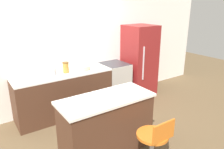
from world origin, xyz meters
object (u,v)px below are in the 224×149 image
object	(u,v)px
refrigerator	(139,61)
oven_range	(115,82)
stool_chair	(153,145)
kettle	(52,71)
mixing_bowl	(83,68)

from	to	relation	value
refrigerator	oven_range	bearing A→B (deg)	178.02
oven_range	stool_chair	distance (m)	2.42
refrigerator	stool_chair	world-z (taller)	refrigerator
stool_chair	refrigerator	bearing A→B (deg)	53.40
oven_range	kettle	world-z (taller)	kettle
refrigerator	kettle	xyz separation A→B (m)	(-2.24, 0.01, 0.13)
kettle	stool_chair	bearing A→B (deg)	-75.07
oven_range	refrigerator	xyz separation A→B (m)	(0.74, -0.03, 0.42)
oven_range	mixing_bowl	size ratio (longest dim) A/B	3.21
stool_chair	mixing_bowl	size ratio (longest dim) A/B	2.90
stool_chair	kettle	size ratio (longest dim) A/B	4.08
refrigerator	mixing_bowl	world-z (taller)	refrigerator
oven_range	stool_chair	bearing A→B (deg)	-112.04
stool_chair	kettle	world-z (taller)	kettle
kettle	mixing_bowl	bearing A→B (deg)	0.00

